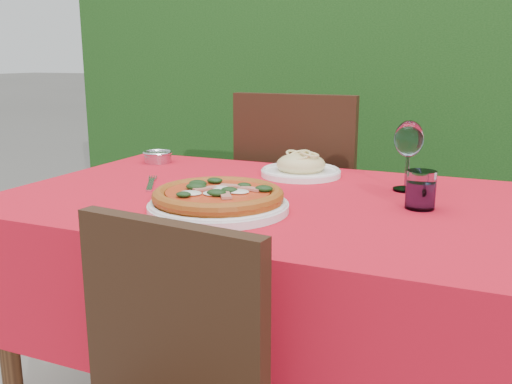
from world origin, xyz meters
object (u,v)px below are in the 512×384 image
at_px(pizza_plate, 218,199).
at_px(wine_glass, 409,142).
at_px(steel_ramekin, 158,157).
at_px(fork, 151,185).
at_px(pasta_plate, 301,168).
at_px(water_glass, 421,192).
at_px(chair_far, 302,205).

distance_m(pizza_plate, wine_glass, 0.53).
bearing_deg(steel_ramekin, fork, -60.16).
height_order(pasta_plate, wine_glass, wine_glass).
xyz_separation_m(pizza_plate, water_glass, (0.42, 0.20, 0.01)).
relative_size(pizza_plate, fork, 1.80).
relative_size(wine_glass, steel_ramekin, 2.06).
distance_m(pizza_plate, fork, 0.33).
bearing_deg(water_glass, pizza_plate, -153.97).
bearing_deg(pasta_plate, fork, -138.70).
relative_size(pasta_plate, fork, 1.15).
xyz_separation_m(pasta_plate, steel_ramekin, (-0.51, 0.02, -0.01)).
xyz_separation_m(pasta_plate, fork, (-0.33, -0.29, -0.02)).
relative_size(water_glass, steel_ramekin, 1.00).
bearing_deg(wine_glass, fork, -161.30).
bearing_deg(wine_glass, steel_ramekin, 173.96).
bearing_deg(pizza_plate, chair_far, 95.69).
height_order(pizza_plate, steel_ramekin, pizza_plate).
xyz_separation_m(pizza_plate, fork, (-0.29, 0.16, -0.02)).
bearing_deg(pasta_plate, steel_ramekin, 178.26).
relative_size(pizza_plate, steel_ramekin, 4.10).
distance_m(chair_far, steel_ramekin, 0.57).
bearing_deg(chair_far, water_glass, 127.34).
xyz_separation_m(chair_far, wine_glass, (0.44, -0.45, 0.32)).
bearing_deg(fork, pasta_plate, 11.12).
xyz_separation_m(chair_far, pizza_plate, (0.08, -0.83, 0.22)).
bearing_deg(steel_ramekin, chair_far, 43.74).
bearing_deg(fork, wine_glass, -11.49).
bearing_deg(chair_far, steel_ramekin, 42.39).
height_order(pizza_plate, water_glass, water_glass).
height_order(pizza_plate, pasta_plate, pasta_plate).
height_order(pizza_plate, fork, pizza_plate).
xyz_separation_m(chair_far, water_glass, (0.50, -0.63, 0.23)).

